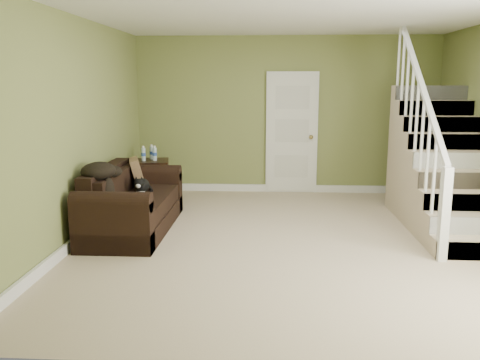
# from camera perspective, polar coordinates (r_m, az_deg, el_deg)

# --- Properties ---
(floor) EXTENTS (5.00, 5.50, 0.01)m
(floor) POSITION_cam_1_polar(r_m,az_deg,el_deg) (6.11, 5.75, -6.73)
(floor) COLOR tan
(floor) RESTS_ON ground
(ceiling) EXTENTS (5.00, 5.50, 0.01)m
(ceiling) POSITION_cam_1_polar(r_m,az_deg,el_deg) (5.87, 6.26, 18.23)
(ceiling) COLOR white
(ceiling) RESTS_ON wall_back
(wall_back) EXTENTS (5.00, 0.04, 2.60)m
(wall_back) POSITION_cam_1_polar(r_m,az_deg,el_deg) (8.59, 5.19, 7.24)
(wall_back) COLOR olive
(wall_back) RESTS_ON floor
(wall_front) EXTENTS (5.00, 0.04, 2.60)m
(wall_front) POSITION_cam_1_polar(r_m,az_deg,el_deg) (3.13, 8.21, 0.70)
(wall_front) COLOR olive
(wall_front) RESTS_ON floor
(wall_left) EXTENTS (0.04, 5.50, 2.60)m
(wall_left) POSITION_cam_1_polar(r_m,az_deg,el_deg) (6.26, -17.64, 5.40)
(wall_left) COLOR olive
(wall_left) RESTS_ON floor
(baseboard_back) EXTENTS (5.00, 0.04, 0.12)m
(baseboard_back) POSITION_cam_1_polar(r_m,az_deg,el_deg) (8.73, 5.05, -0.92)
(baseboard_back) COLOR white
(baseboard_back) RESTS_ON floor
(baseboard_left) EXTENTS (0.04, 5.50, 0.12)m
(baseboard_left) POSITION_cam_1_polar(r_m,az_deg,el_deg) (6.47, -16.75, -5.58)
(baseboard_left) COLOR white
(baseboard_left) RESTS_ON floor
(door) EXTENTS (0.86, 0.12, 2.02)m
(door) POSITION_cam_1_polar(r_m,az_deg,el_deg) (8.57, 5.84, 5.25)
(door) COLOR white
(door) RESTS_ON floor
(staircase) EXTENTS (1.00, 2.51, 2.82)m
(staircase) POSITION_cam_1_polar(r_m,az_deg,el_deg) (7.25, 21.49, 0.59)
(staircase) COLOR tan
(staircase) RESTS_ON floor
(sofa) EXTENTS (0.88, 2.04, 0.81)m
(sofa) POSITION_cam_1_polar(r_m,az_deg,el_deg) (6.57, -12.16, -2.88)
(sofa) COLOR black
(sofa) RESTS_ON floor
(side_table) EXTENTS (0.63, 0.63, 0.89)m
(side_table) POSITION_cam_1_polar(r_m,az_deg,el_deg) (8.04, -9.97, -0.07)
(side_table) COLOR black
(side_table) RESTS_ON floor
(cat) EXTENTS (0.25, 0.51, 0.25)m
(cat) POSITION_cam_1_polar(r_m,az_deg,el_deg) (6.68, -11.02, -0.63)
(cat) COLOR black
(cat) RESTS_ON sofa
(banana) EXTENTS (0.07, 0.19, 0.05)m
(banana) POSITION_cam_1_polar(r_m,az_deg,el_deg) (6.32, -11.46, -1.96)
(banana) COLOR yellow
(banana) RESTS_ON sofa
(throw_pillow) EXTENTS (0.33, 0.49, 0.46)m
(throw_pillow) POSITION_cam_1_polar(r_m,az_deg,el_deg) (7.05, -11.39, 0.61)
(throw_pillow) COLOR #46301C
(throw_pillow) RESTS_ON sofa
(throw_blanket) EXTENTS (0.39, 0.51, 0.21)m
(throw_blanket) POSITION_cam_1_polar(r_m,az_deg,el_deg) (6.12, -15.62, 0.98)
(throw_blanket) COLOR black
(throw_blanket) RESTS_ON sofa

